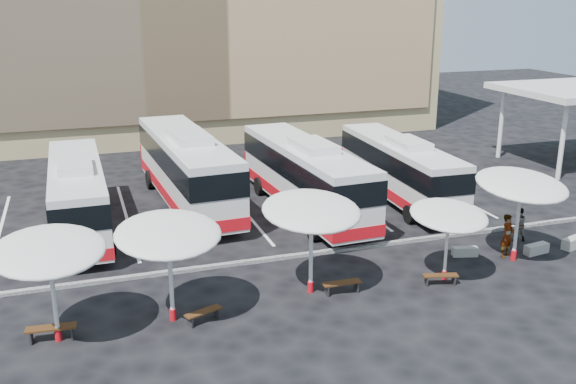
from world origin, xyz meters
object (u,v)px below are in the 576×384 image
object	(u,v)px
sunshade_3	(449,216)
sunshade_4	(521,185)
sunshade_2	(311,211)
bus_2	(305,174)
wood_bench_3	(440,277)
conc_bench_1	(536,249)
passenger_1	(518,224)
wood_bench_2	(342,285)
conc_bench_2	(574,243)
sunshade_0	(48,251)
sunshade_1	(168,234)
bus_1	(187,166)
bus_3	(399,167)
passenger_0	(507,236)
conc_bench_0	(465,252)
wood_bench_0	(51,330)
bus_0	(77,193)
wood_bench_1	(203,313)

from	to	relation	value
sunshade_3	sunshade_4	size ratio (longest dim) A/B	0.75
sunshade_2	bus_2	bearing A→B (deg)	71.33
wood_bench_3	conc_bench_1	distance (m)	5.89
sunshade_4	passenger_1	size ratio (longest dim) A/B	2.69
wood_bench_2	conc_bench_2	size ratio (longest dim) A/B	1.16
sunshade_0	sunshade_1	bearing A→B (deg)	3.00
bus_1	bus_3	size ratio (longest dim) A/B	1.16
bus_3	sunshade_3	bearing A→B (deg)	-105.78
sunshade_3	passenger_0	distance (m)	4.37
sunshade_4	conc_bench_0	xyz separation A→B (m)	(-1.74, 1.04, -3.15)
sunshade_3	conc_bench_0	bearing A→B (deg)	39.94
wood_bench_0	sunshade_4	bearing A→B (deg)	2.42
sunshade_1	conc_bench_1	distance (m)	16.44
sunshade_2	wood_bench_2	xyz separation A→B (m)	(1.09, -0.48, -2.93)
sunshade_4	passenger_0	world-z (taller)	sunshade_4
bus_1	wood_bench_0	world-z (taller)	bus_1
bus_0	wood_bench_0	world-z (taller)	bus_0
sunshade_0	bus_2	bearing A→B (deg)	39.08
sunshade_2	passenger_1	xyz separation A→B (m)	(10.98, 1.99, -2.48)
sunshade_2	passenger_0	distance (m)	9.62
wood_bench_0	wood_bench_1	size ratio (longest dim) A/B	1.16
bus_0	sunshade_4	size ratio (longest dim) A/B	2.65
sunshade_3	wood_bench_2	size ratio (longest dim) A/B	2.14
bus_2	passenger_1	size ratio (longest dim) A/B	7.79
bus_1	conc_bench_1	xyz separation A→B (m)	(13.31, -11.88, -1.92)
wood_bench_2	conc_bench_1	xyz separation A→B (m)	(9.69, 0.88, -0.13)
conc_bench_2	wood_bench_3	bearing A→B (deg)	-169.31
bus_3	sunshade_0	xyz separation A→B (m)	(-17.90, -10.19, 1.33)
sunshade_0	wood_bench_2	world-z (taller)	sunshade_0
bus_2	sunshade_2	bearing A→B (deg)	-111.48
bus_0	bus_1	world-z (taller)	bus_1
sunshade_4	wood_bench_1	xyz separation A→B (m)	(-13.75, -1.16, -3.04)
sunshade_3	wood_bench_1	bearing A→B (deg)	-177.69
conc_bench_2	passenger_0	distance (m)	3.62
passenger_0	sunshade_0	bearing A→B (deg)	160.15
sunshade_2	conc_bench_2	world-z (taller)	sunshade_2
sunshade_0	sunshade_2	world-z (taller)	sunshade_2
wood_bench_0	passenger_1	xyz separation A→B (m)	(20.34, 2.65, 0.43)
passenger_1	sunshade_4	bearing A→B (deg)	57.92
sunshade_4	wood_bench_1	size ratio (longest dim) A/B	3.09
sunshade_2	conc_bench_1	size ratio (longest dim) A/B	3.41
sunshade_0	sunshade_1	xyz separation A→B (m)	(3.80, 0.20, 0.04)
bus_3	conc_bench_2	size ratio (longest dim) A/B	8.73
wood_bench_0	sunshade_3	bearing A→B (deg)	0.14
bus_2	passenger_0	bearing A→B (deg)	-57.10
bus_3	sunshade_4	world-z (taller)	sunshade_4
wood_bench_0	wood_bench_2	bearing A→B (deg)	0.98
conc_bench_1	bus_1	bearing A→B (deg)	138.26
wood_bench_2	passenger_0	xyz separation A→B (m)	(8.22, 1.08, 0.60)
bus_0	bus_1	bearing A→B (deg)	21.49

